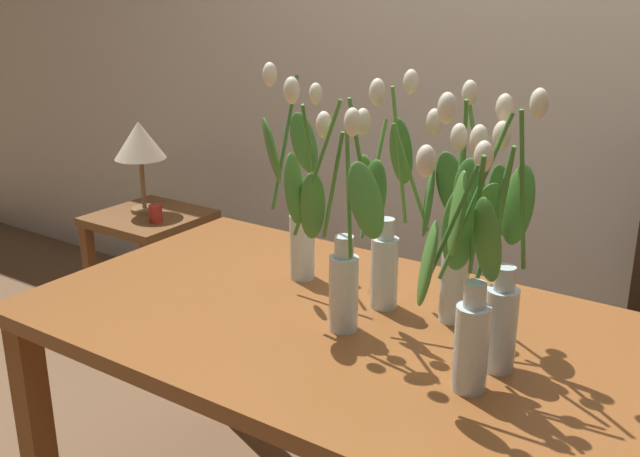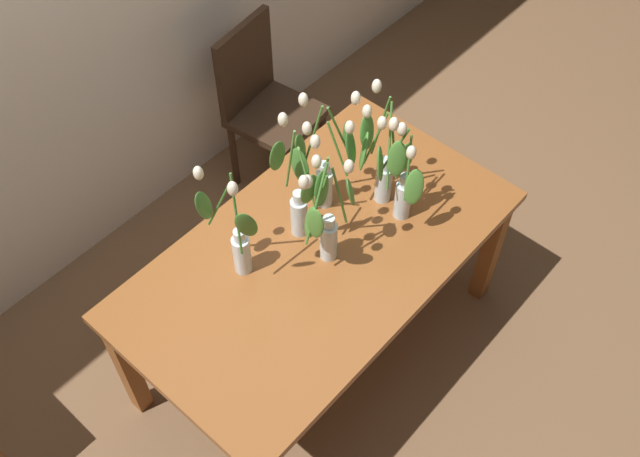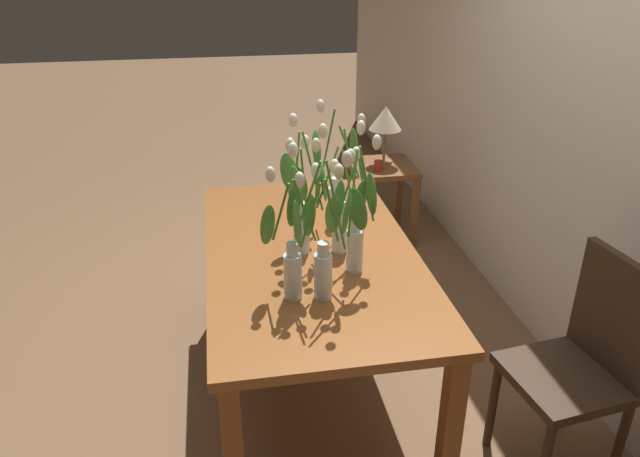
# 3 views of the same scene
# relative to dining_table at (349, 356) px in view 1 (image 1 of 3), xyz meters

# --- Properties ---
(room_wall_rear) EXTENTS (9.00, 0.10, 2.70)m
(room_wall_rear) POSITION_rel_dining_table_xyz_m (0.00, 1.31, 0.70)
(room_wall_rear) COLOR silver
(room_wall_rear) RESTS_ON ground
(dining_table) EXTENTS (1.60, 0.90, 0.74)m
(dining_table) POSITION_rel_dining_table_xyz_m (0.00, 0.00, 0.00)
(dining_table) COLOR brown
(dining_table) RESTS_ON ground
(tulip_vase_0) EXTENTS (0.15, 0.26, 0.58)m
(tulip_vase_0) POSITION_rel_dining_table_xyz_m (-0.27, 0.16, 0.29)
(tulip_vase_0) COLOR silver
(tulip_vase_0) RESTS_ON dining_table
(tulip_vase_1) EXTENTS (0.17, 0.25, 0.58)m
(tulip_vase_1) POSITION_rel_dining_table_xyz_m (0.35, -0.02, 0.32)
(tulip_vase_1) COLOR silver
(tulip_vase_1) RESTS_ON dining_table
(tulip_vase_2) EXTENTS (0.15, 0.23, 0.51)m
(tulip_vase_2) POSITION_rel_dining_table_xyz_m (0.34, -0.12, 0.26)
(tulip_vase_2) COLOR silver
(tulip_vase_2) RESTS_ON dining_table
(tulip_vase_3) EXTENTS (0.17, 0.23, 0.58)m
(tulip_vase_3) POSITION_rel_dining_table_xyz_m (0.03, 0.13, 0.30)
(tulip_vase_3) COLOR silver
(tulip_vase_3) RESTS_ON dining_table
(tulip_vase_4) EXTENTS (0.25, 0.21, 0.56)m
(tulip_vase_4) POSITION_rel_dining_table_xyz_m (0.21, 0.14, 0.30)
(tulip_vase_4) COLOR silver
(tulip_vase_4) RESTS_ON dining_table
(tulip_vase_5) EXTENTS (0.28, 0.21, 0.57)m
(tulip_vase_5) POSITION_rel_dining_table_xyz_m (-0.01, -0.04, 0.32)
(tulip_vase_5) COLOR silver
(tulip_vase_5) RESTS_ON dining_table
(side_table) EXTENTS (0.44, 0.44, 0.55)m
(side_table) POSITION_rel_dining_table_xyz_m (-1.50, 0.74, -0.22)
(side_table) COLOR brown
(side_table) RESTS_ON ground
(table_lamp) EXTENTS (0.22, 0.22, 0.40)m
(table_lamp) POSITION_rel_dining_table_xyz_m (-1.54, 0.76, 0.21)
(table_lamp) COLOR olive
(table_lamp) RESTS_ON side_table
(pillar_candle) EXTENTS (0.06, 0.06, 0.07)m
(pillar_candle) POSITION_rel_dining_table_xyz_m (-1.39, 0.68, -0.06)
(pillar_candle) COLOR #B72D23
(pillar_candle) RESTS_ON side_table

